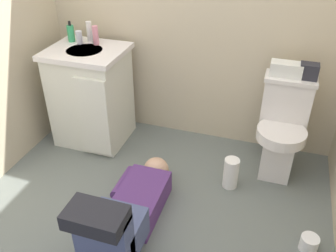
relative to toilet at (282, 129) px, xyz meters
name	(u,v)px	position (x,y,z in m)	size (l,w,h in m)	color
ground_plane	(152,207)	(-0.78, -0.69, -0.39)	(2.90, 2.96, 0.04)	slate
toilet	(282,129)	(0.00, 0.00, 0.00)	(0.36, 0.46, 0.75)	silver
vanity_cabinet	(91,95)	(-1.54, -0.05, 0.05)	(0.60, 0.53, 0.82)	silver
faucet	(93,37)	(-1.55, 0.10, 0.50)	(0.02, 0.02, 0.10)	silver
person_plumber	(128,210)	(-0.85, -0.94, -0.19)	(0.39, 1.06, 0.52)	#512D6B
tissue_box	(286,69)	(-0.05, 0.09, 0.43)	(0.22, 0.11, 0.10)	silver
toiletry_bag	(309,71)	(0.10, 0.09, 0.44)	(0.12, 0.09, 0.11)	#26262D
soap_dispenser	(71,33)	(-1.74, 0.08, 0.52)	(0.06, 0.06, 0.17)	#34A261
bottle_clear	(79,37)	(-1.65, 0.05, 0.50)	(0.05, 0.05, 0.10)	silver
bottle_white	(89,32)	(-1.59, 0.11, 0.54)	(0.04, 0.04, 0.17)	white
bottle_pink	(96,35)	(-1.51, 0.07, 0.53)	(0.05, 0.05, 0.15)	pink
paper_towel_roll	(231,173)	(-0.30, -0.32, -0.25)	(0.11, 0.11, 0.24)	white
toilet_paper_roll	(309,243)	(0.25, -0.74, -0.32)	(0.11, 0.11, 0.10)	white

